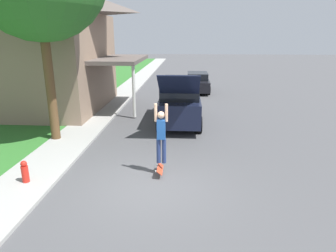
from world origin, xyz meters
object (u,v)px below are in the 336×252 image
object	(u,v)px
suv_parked	(180,100)
skateboarder	(161,133)
car_down_street	(197,82)
skateboard	(160,169)
fire_hydrant	(25,172)

from	to	relation	value
suv_parked	skateboarder	size ratio (longest dim) A/B	3.03
car_down_street	skateboard	bearing A→B (deg)	-96.25
car_down_street	skateboard	world-z (taller)	car_down_street
suv_parked	fire_hydrant	bearing A→B (deg)	-122.49
suv_parked	fire_hydrant	world-z (taller)	suv_parked
skateboarder	skateboard	world-z (taller)	skateboarder
suv_parked	skateboard	bearing A→B (deg)	-94.70
car_down_street	fire_hydrant	bearing A→B (deg)	-109.43
skateboarder	skateboard	bearing A→B (deg)	-133.60
suv_parked	car_down_street	bearing A→B (deg)	82.71
suv_parked	fire_hydrant	size ratio (longest dim) A/B	8.59
skateboarder	fire_hydrant	distance (m)	4.11
car_down_street	fire_hydrant	size ratio (longest dim) A/B	6.33
car_down_street	skateboarder	world-z (taller)	skateboarder
car_down_street	suv_parked	bearing A→B (deg)	-97.29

